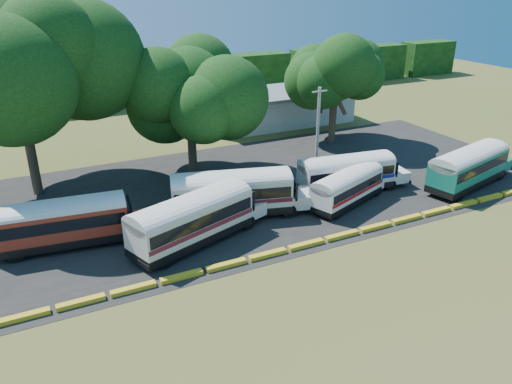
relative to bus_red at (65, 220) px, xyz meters
name	(u,v)px	position (x,y,z in m)	size (l,w,h in m)	color
ground	(254,269)	(10.22, -8.39, -2.00)	(160.00, 160.00, 0.00)	#46531B
asphalt_strip	(202,198)	(11.22, 3.61, -1.99)	(64.00, 24.00, 0.02)	black
curb	(247,260)	(10.22, -7.39, -1.85)	(53.70, 0.45, 0.30)	gold
terminal_building	(278,107)	(28.22, 21.61, 0.04)	(19.00, 9.00, 4.00)	beige
treeline_backdrop	(105,86)	(10.22, 39.61, 1.00)	(130.00, 4.00, 6.00)	black
bus_red	(65,220)	(0.00, 0.00, 0.00)	(10.82, 3.79, 3.48)	black
bus_cream_west	(194,217)	(8.03, -3.54, 0.07)	(11.36, 6.28, 3.65)	black
bus_cream_east	(234,191)	(12.30, -0.71, 0.08)	(11.51, 5.61, 3.68)	black
bus_white_red	(348,186)	(21.43, -2.86, -0.34)	(9.10, 5.23, 2.93)	black
bus_white_blue	(348,171)	(23.04, -0.63, -0.14)	(10.25, 3.79, 3.29)	black
bus_teal	(470,165)	(33.19, -4.49, 0.06)	(11.21, 5.23, 3.58)	black
tree_west	(13,56)	(-1.14, 10.74, 9.54)	(13.12, 13.12, 16.38)	#322719
tree_center	(189,88)	(12.49, 9.40, 6.14)	(9.64, 9.64, 11.71)	#322719
tree_east	(336,72)	(29.90, 11.89, 5.75)	(8.53, 8.53, 10.93)	#322719
utility_pole	(318,127)	(23.94, 5.76, 2.02)	(1.60, 0.30, 7.81)	gray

